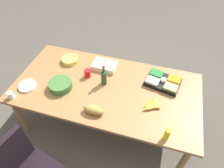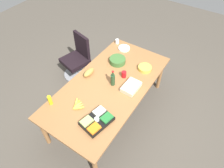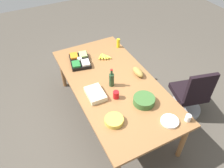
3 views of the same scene
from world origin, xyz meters
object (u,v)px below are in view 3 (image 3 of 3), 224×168
Objects in this scene: conference_table at (113,85)px; red_solo_cup at (116,95)px; chip_bowl at (114,120)px; office_chair at (189,97)px; wine_bottle at (112,79)px; bread_loaf at (138,72)px; paper_cup at (188,118)px; mustard_bottle at (118,43)px; sheet_cake at (95,94)px; banana_bunch at (104,57)px; veggie_tray at (80,61)px; salad_bowl at (144,100)px; paper_plate_stack at (170,121)px.

conference_table is 21.11× the size of red_solo_cup.
conference_table is at bearing 153.47° from chip_bowl.
wine_bottle is at bearing -110.37° from office_chair.
office_chair is 1.35m from wine_bottle.
bread_loaf reaches higher than conference_table.
paper_cup is (0.54, -0.64, 0.43)m from office_chair.
mustard_bottle is at bearing 146.51° from wine_bottle.
sheet_cake is at bearing -81.06° from bread_loaf.
wine_bottle reaches higher than bread_loaf.
conference_table is at bearing 159.32° from red_solo_cup.
conference_table is at bearing -12.67° from banana_bunch.
office_chair reaches higher than veggie_tray.
wine_bottle is 1.80× the size of mustard_bottle.
veggie_tray is 1.29m from salad_bowl.
veggie_tray is at bearing -163.64° from wine_bottle.
red_solo_cup is 0.59m from bread_loaf.
red_solo_cup is 0.38× the size of wine_bottle.
sheet_cake is at bearing -142.66° from paper_plate_stack.
bread_loaf reaches higher than chip_bowl.
paper_cup is at bearing 12.14° from banana_bunch.
bread_loaf reaches higher than sheet_cake.
mustard_bottle is (-0.80, 0.09, 0.03)m from bread_loaf.
paper_plate_stack is 1.75m from mustard_bottle.
paper_cup is (0.08, 0.21, 0.03)m from paper_plate_stack.
veggie_tray is 0.98m from red_solo_cup.
wine_bottle reaches higher than banana_bunch.
red_solo_cup reaches higher than bread_loaf.
veggie_tray is (-1.15, -1.39, 0.42)m from office_chair.
banana_bunch is 1.34m from chip_bowl.
wine_bottle is (0.72, 0.21, 0.07)m from veggie_tray.
office_chair is 8.52× the size of red_solo_cup.
wine_bottle is 0.66m from chip_bowl.
bread_loaf is at bearing 44.43° from veggie_tray.
wine_bottle is at bearing -155.64° from salad_bowl.
red_solo_cup is at bearing -13.19° from wine_bottle.
sheet_cake is (0.80, -0.08, -0.00)m from veggie_tray.
sheet_cake reaches higher than banana_bunch.
bread_loaf is (0.69, 0.67, 0.01)m from veggie_tray.
sheet_cake is at bearing -69.23° from conference_table.
wine_bottle is (0.66, -0.19, 0.09)m from banana_bunch.
chip_bowl is at bearing -20.06° from banana_bunch.
conference_table is at bearing -91.57° from bread_loaf.
banana_bunch is at bearing -174.74° from paper_plate_stack.
conference_table is at bearing -154.43° from paper_cup.
banana_bunch is 0.69m from wine_bottle.
veggie_tray is at bearing -135.57° from bread_loaf.
mustard_bottle reaches higher than bread_loaf.
veggie_tray is at bearing -129.73° from office_chair.
sheet_cake is at bearing -128.41° from salad_bowl.
paper_cup is at bearing 69.46° from paper_plate_stack.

